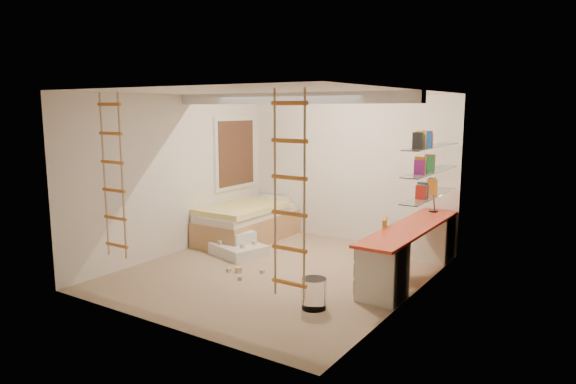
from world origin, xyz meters
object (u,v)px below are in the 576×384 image
Objects in this scene: desk at (411,249)px; bed at (248,222)px; play_platform at (238,246)px; swivel_chair at (382,256)px.

desk reaches higher than bed.
bed reaches higher than play_platform.
bed is (-3.20, 0.36, -0.07)m from desk.
play_platform is (0.43, -0.82, -0.19)m from bed.
swivel_chair reaches higher than bed.
desk is at bearing 40.33° from swivel_chair.
desk is at bearing 9.32° from play_platform.
swivel_chair is 0.88× the size of play_platform.
desk is 0.42m from swivel_chair.
play_platform is (-2.77, -0.45, -0.26)m from desk.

